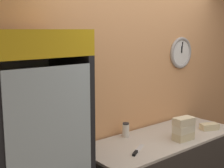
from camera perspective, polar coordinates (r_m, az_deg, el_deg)
wall_back at (r=3.44m, az=4.56°, el=-1.09°), size 5.20×0.10×2.70m
beverage_cooler at (r=2.48m, az=-14.89°, el=-12.18°), size 0.72×0.63×2.01m
sandwich_stack_bottom at (r=3.24m, az=12.90°, el=-9.27°), size 0.22×0.13×0.08m
sandwich_stack_middle at (r=3.22m, az=12.95°, el=-7.98°), size 0.22×0.12×0.08m
sandwich_stack_top at (r=3.19m, az=13.01°, el=-6.67°), size 0.22×0.14×0.08m
sandwich_flat_left at (r=3.63m, az=17.37°, el=-7.43°), size 0.22×0.17×0.07m
chefs_knife at (r=2.88m, az=4.55°, el=-12.15°), size 0.27×0.18×0.02m
condiment_jar at (r=3.24m, az=2.53°, el=-8.38°), size 0.07×0.07×0.15m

